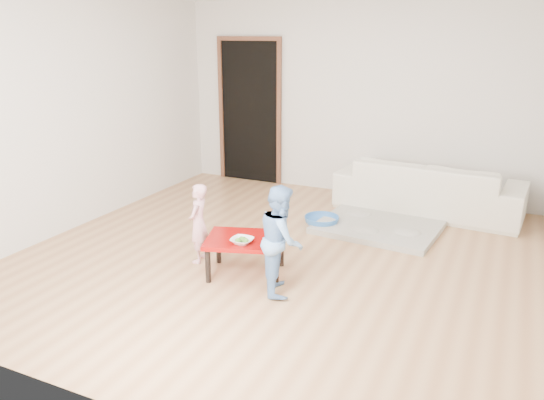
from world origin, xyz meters
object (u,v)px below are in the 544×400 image
Objects in this scene: sofa at (429,187)px; child_blue at (281,240)px; bowl at (242,241)px; child_pink at (198,223)px; red_table at (246,256)px; basin at (322,222)px.

child_blue is (-0.80, -2.73, 0.15)m from sofa.
child_pink is at bearing 161.09° from bowl.
red_table is 0.60m from child_pink.
red_table is 1.51m from basin.
child_blue is 1.72m from basin.
red_table is 0.75× the size of child_blue.
child_pink is at bearing 58.84° from sofa.
red_table is 0.55m from child_blue.
bowl is 0.50× the size of basin.
basin is at bearing 81.85° from red_table.
child_blue reaches higher than sofa.
red_table is at bearing 68.74° from sofa.
bowl is 0.62m from child_pink.
basin is (-0.22, 1.66, -0.41)m from child_blue.
bowl is (-1.20, -2.69, 0.06)m from sofa.
red_table is at bearing 104.22° from bowl.
child_blue reaches higher than bowl.
child_pink reaches higher than basin.
sofa reaches higher than bowl.
sofa is 2.34× the size of child_blue.
child_blue is at bearing 78.16° from sofa.
basin is at bearing -17.72° from child_blue.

